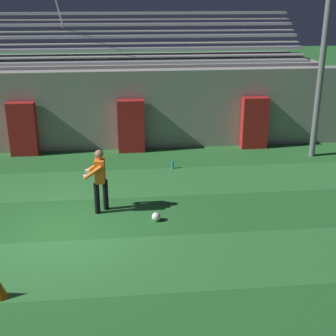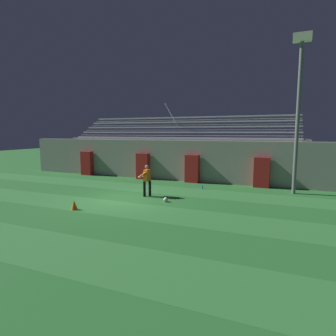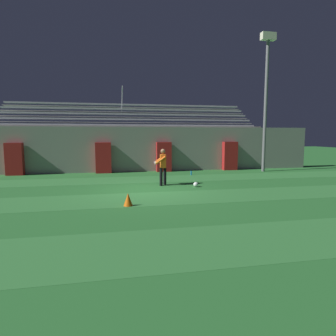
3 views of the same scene
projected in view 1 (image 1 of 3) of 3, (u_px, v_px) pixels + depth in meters
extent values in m
plane|color=#286B2D|center=(60.00, 233.00, 11.03)|extent=(80.00, 80.00, 0.00)
cube|color=#337A38|center=(52.00, 268.00, 9.61)|extent=(28.00, 2.24, 0.01)
cube|color=#337A38|center=(72.00, 185.00, 13.79)|extent=(28.00, 2.24, 0.01)
cube|color=#999691|center=(78.00, 111.00, 16.60)|extent=(24.00, 0.60, 2.80)
cube|color=#B21E1E|center=(23.00, 129.00, 16.08)|extent=(0.93, 0.44, 1.86)
cube|color=#B21E1E|center=(131.00, 126.00, 16.43)|extent=(0.93, 0.44, 1.86)
cube|color=#B21E1E|center=(254.00, 123.00, 16.85)|extent=(0.93, 0.44, 1.86)
cube|color=#999691|center=(82.00, 96.00, 18.77)|extent=(18.00, 3.90, 2.90)
cube|color=#A8AAB2|center=(77.00, 63.00, 16.76)|extent=(17.10, 0.36, 0.10)
cube|color=#999691|center=(77.00, 71.00, 16.65)|extent=(17.10, 0.60, 0.04)
cube|color=#A8AAB2|center=(77.00, 50.00, 17.27)|extent=(17.10, 0.36, 0.10)
cube|color=#999691|center=(77.00, 57.00, 17.16)|extent=(17.10, 0.60, 0.04)
cube|color=#A8AAB2|center=(78.00, 37.00, 17.78)|extent=(17.10, 0.36, 0.10)
cube|color=#999691|center=(78.00, 44.00, 17.68)|extent=(17.10, 0.60, 0.04)
cube|color=#A8AAB2|center=(79.00, 25.00, 18.30)|extent=(17.10, 0.36, 0.10)
cube|color=#999691|center=(79.00, 31.00, 18.19)|extent=(17.10, 0.60, 0.04)
cube|color=#A8AAB2|center=(80.00, 13.00, 18.81)|extent=(17.10, 0.36, 0.10)
cube|color=#999691|center=(80.00, 20.00, 18.70)|extent=(17.10, 0.60, 0.04)
cylinder|color=#A8AAB2|center=(59.00, 14.00, 17.19)|extent=(0.06, 2.63, 1.65)
cylinder|color=slate|center=(325.00, 37.00, 14.90)|extent=(0.20, 0.20, 8.00)
cylinder|color=black|center=(97.00, 198.00, 11.89)|extent=(0.15, 0.15, 0.82)
cylinder|color=black|center=(106.00, 195.00, 12.11)|extent=(0.15, 0.15, 0.82)
cube|color=orange|center=(100.00, 171.00, 11.75)|extent=(0.26, 0.39, 0.60)
sphere|color=brown|center=(99.00, 154.00, 11.60)|extent=(0.22, 0.22, 0.22)
cylinder|color=orange|center=(93.00, 172.00, 11.50)|extent=(0.48, 0.12, 0.37)
cylinder|color=orange|center=(95.00, 166.00, 11.95)|extent=(0.48, 0.12, 0.37)
cube|color=silver|center=(86.00, 177.00, 11.58)|extent=(0.12, 0.12, 0.08)
cube|color=silver|center=(87.00, 171.00, 11.95)|extent=(0.12, 0.12, 0.08)
sphere|color=white|center=(156.00, 217.00, 11.58)|extent=(0.22, 0.22, 0.22)
cylinder|color=#1E8CD8|center=(173.00, 165.00, 15.05)|extent=(0.07, 0.07, 0.24)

